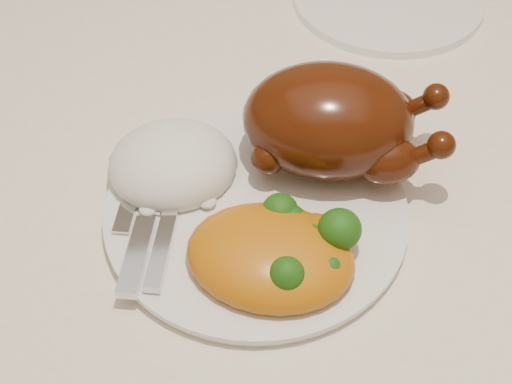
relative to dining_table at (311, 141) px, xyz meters
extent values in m
cube|color=brown|center=(0.00, 0.00, 0.07)|extent=(1.60, 0.90, 0.04)
cube|color=white|center=(0.00, 0.00, 0.10)|extent=(1.72, 1.02, 0.01)
cylinder|color=white|center=(-0.09, -0.19, 0.11)|extent=(0.34, 0.34, 0.01)
ellipsoid|color=#431707|center=(-0.02, -0.14, 0.16)|extent=(0.17, 0.14, 0.10)
ellipsoid|color=#431707|center=(-0.03, -0.14, 0.18)|extent=(0.08, 0.07, 0.04)
ellipsoid|color=#431707|center=(0.03, -0.18, 0.15)|extent=(0.06, 0.04, 0.04)
sphere|color=#431707|center=(0.07, -0.19, 0.17)|extent=(0.02, 0.02, 0.02)
ellipsoid|color=#431707|center=(0.04, -0.12, 0.15)|extent=(0.06, 0.04, 0.04)
sphere|color=#431707|center=(0.08, -0.13, 0.17)|extent=(0.02, 0.02, 0.02)
sphere|color=#431707|center=(-0.07, -0.16, 0.14)|extent=(0.03, 0.03, 0.03)
sphere|color=#431707|center=(-0.06, -0.09, 0.14)|extent=(0.03, 0.03, 0.03)
ellipsoid|color=white|center=(-0.16, -0.14, 0.13)|extent=(0.12, 0.11, 0.06)
ellipsoid|color=#BE6A0C|center=(-0.08, -0.25, 0.12)|extent=(0.16, 0.15, 0.05)
ellipsoid|color=#BE6A0C|center=(-0.05, -0.24, 0.12)|extent=(0.06, 0.06, 0.03)
ellipsoid|color=#0C3C0A|center=(-0.06, -0.22, 0.13)|extent=(0.03, 0.03, 0.03)
ellipsoid|color=#0C3C0A|center=(-0.07, -0.21, 0.13)|extent=(0.03, 0.03, 0.03)
ellipsoid|color=#0C3C0A|center=(-0.07, -0.28, 0.14)|extent=(0.03, 0.03, 0.03)
ellipsoid|color=#0C3C0A|center=(-0.03, -0.25, 0.13)|extent=(0.03, 0.03, 0.03)
ellipsoid|color=#0C3C0A|center=(-0.08, -0.25, 0.13)|extent=(0.03, 0.03, 0.03)
ellipsoid|color=#0C3C0A|center=(-0.06, -0.25, 0.13)|extent=(0.03, 0.03, 0.02)
ellipsoid|color=#0C3C0A|center=(-0.09, -0.24, 0.13)|extent=(0.03, 0.03, 0.03)
ellipsoid|color=#0C3C0A|center=(-0.03, -0.24, 0.14)|extent=(0.04, 0.04, 0.03)
ellipsoid|color=#0C3C0A|center=(-0.05, -0.24, 0.13)|extent=(0.03, 0.03, 0.03)
ellipsoid|color=#0C3C0A|center=(-0.04, -0.27, 0.13)|extent=(0.02, 0.02, 0.03)
ellipsoid|color=#0C3C0A|center=(-0.13, -0.24, 0.12)|extent=(0.03, 0.03, 0.03)
cube|color=silver|center=(-0.19, -0.15, 0.12)|extent=(0.04, 0.12, 0.00)
cube|color=silver|center=(-0.19, -0.24, 0.12)|extent=(0.03, 0.08, 0.01)
cube|color=silver|center=(-0.17, -0.23, 0.12)|extent=(0.03, 0.08, 0.01)
cube|color=silver|center=(-0.17, -0.15, 0.12)|extent=(0.03, 0.09, 0.00)
camera|label=1|loc=(-0.13, -0.59, 0.59)|focal=50.00mm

